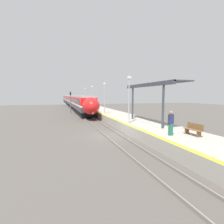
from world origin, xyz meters
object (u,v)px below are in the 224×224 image
Objects in this scene: lamppost_far at (92,96)px; person_waiting at (171,123)px; lamppost_near at (129,96)px; lamppost_mid at (104,96)px; train at (71,100)px; lamppost_farthest at (85,96)px; platform_bench at (194,129)px; railway_signal at (71,100)px.

person_waiting is at bearing -88.36° from lamppost_far.
lamppost_near reaches higher than person_waiting.
lamppost_near and lamppost_mid have the same top height.
lamppost_farthest is at bearing -83.61° from train.
lamppost_farthest is (-0.73, 35.24, 1.88)m from person_waiting.
train is at bearing 92.53° from lamppost_near.
platform_bench is 0.88× the size of person_waiting.
lamppost_near is 1.00× the size of lamppost_mid.
railway_signal is at bearing -117.47° from lamppost_farthest.
platform_bench is 35.89m from lamppost_farthest.
platform_bench is 0.32× the size of lamppost_farthest.
lamppost_mid reaches higher than railway_signal.
platform_bench is 28.19m from railway_signal.
person_waiting is 0.37× the size of lamppost_far.
railway_signal is at bearing 162.89° from lamppost_far.
lamppost_mid is (4.36, -11.07, 0.96)m from railway_signal.
lamppost_far and lamppost_farthest have the same top height.
person_waiting is 35.30m from lamppost_farthest.
lamppost_near is 9.73m from lamppost_mid.
lamppost_far is (2.14, -28.81, 1.63)m from train.
lamppost_mid is at bearing 90.00° from lamppost_near.
platform_bench is at bearing -70.15° from lamppost_near.
platform_bench is 0.32× the size of lamppost_near.
lamppost_far is at bearing 91.64° from person_waiting.
lamppost_near is (4.36, -20.81, 0.96)m from railway_signal.
lamppost_farthest is (0.00, 9.73, 0.00)m from lamppost_far.
person_waiting is 0.37× the size of lamppost_farthest.
lamppost_near reaches higher than railway_signal.
train is 16.54× the size of lamppost_farthest.
train is at bearing 93.17° from lamppost_mid.
train is 51.13× the size of platform_bench.
platform_bench is 7.34m from lamppost_near.
lamppost_near is at bearing -90.00° from lamppost_far.
lamppost_mid is at bearing 92.65° from person_waiting.
train is 16.54× the size of lamppost_near.
train is at bearing 93.02° from person_waiting.
lamppost_mid reaches higher than platform_bench.
platform_bench is at bearing -81.75° from lamppost_mid.
lamppost_far is 1.00× the size of lamppost_farthest.
lamppost_far is at bearing -85.76° from train.
railway_signal is (-6.72, 27.34, 1.39)m from platform_bench.
lamppost_mid is at bearing -68.51° from railway_signal.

